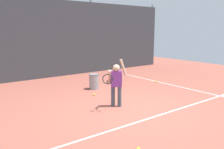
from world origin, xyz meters
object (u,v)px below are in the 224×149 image
at_px(tennis_ball_4, 68,77).
at_px(ball_hopper, 94,81).
at_px(tennis_ball_0, 138,149).
at_px(tennis_ball_6, 120,93).
at_px(tennis_ball_7, 98,83).
at_px(tennis_ball_5, 94,95).
at_px(tennis_player, 116,82).
at_px(tennis_ball_3, 157,82).

bearing_deg(tennis_ball_4, ball_hopper, -92.68).
distance_m(tennis_ball_0, tennis_ball_6, 3.88).
bearing_deg(tennis_ball_7, tennis_ball_0, -116.18).
bearing_deg(tennis_ball_5, tennis_player, -95.15).
bearing_deg(tennis_ball_3, tennis_ball_7, 149.25).
distance_m(tennis_player, ball_hopper, 2.21).
relative_size(tennis_player, tennis_ball_5, 20.46).
bearing_deg(tennis_ball_6, tennis_player, -133.99).
xyz_separation_m(tennis_ball_0, tennis_ball_5, (1.34, 3.54, 0.00)).
bearing_deg(tennis_ball_7, tennis_ball_4, 103.74).
distance_m(tennis_player, tennis_ball_7, 2.96).
xyz_separation_m(tennis_player, tennis_ball_6, (0.96, 1.00, -0.69)).
height_order(ball_hopper, tennis_ball_5, ball_hopper).
distance_m(tennis_player, tennis_ball_5, 1.50).
bearing_deg(tennis_ball_3, tennis_ball_0, -140.92).
bearing_deg(tennis_player, tennis_ball_0, -86.86).
distance_m(ball_hopper, tennis_ball_5, 0.93).
distance_m(tennis_ball_0, tennis_ball_7, 5.40).
distance_m(ball_hopper, tennis_ball_3, 2.72).
bearing_deg(tennis_player, tennis_ball_6, 77.93).
bearing_deg(tennis_ball_0, tennis_player, 61.22).
bearing_deg(tennis_ball_4, tennis_player, -99.18).
height_order(tennis_ball_5, tennis_ball_6, same).
xyz_separation_m(tennis_ball_3, tennis_ball_4, (-2.52, 3.05, 0.00)).
relative_size(tennis_ball_3, tennis_ball_6, 1.00).
distance_m(tennis_ball_4, tennis_ball_6, 3.47).
bearing_deg(tennis_ball_6, ball_hopper, 108.04).
relative_size(tennis_ball_5, tennis_ball_7, 1.00).
xyz_separation_m(tennis_ball_4, tennis_ball_7, (0.45, -1.82, 0.00)).
bearing_deg(tennis_ball_3, tennis_ball_4, 129.47).
height_order(ball_hopper, tennis_ball_3, ball_hopper).
bearing_deg(tennis_ball_0, tennis_ball_7, 63.82).
distance_m(ball_hopper, tennis_ball_0, 4.67).
bearing_deg(tennis_ball_0, tennis_ball_4, 73.80).
bearing_deg(tennis_ball_0, ball_hopper, 66.96).
height_order(tennis_player, tennis_ball_0, tennis_player).
relative_size(ball_hopper, tennis_ball_0, 8.52).
bearing_deg(ball_hopper, tennis_ball_5, -123.17).
xyz_separation_m(tennis_ball_3, tennis_ball_7, (-2.07, 1.23, 0.00)).
bearing_deg(tennis_ball_7, tennis_ball_6, -97.15).
bearing_deg(tennis_player, tennis_ball_7, 98.02).
bearing_deg(tennis_ball_3, ball_hopper, 165.55).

